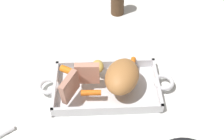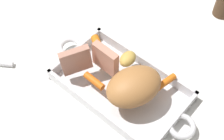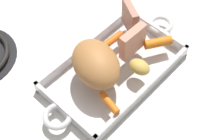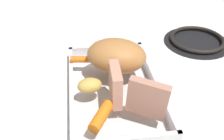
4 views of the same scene
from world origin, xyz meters
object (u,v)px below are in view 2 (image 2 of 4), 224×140
Objects in this scene: roasting_dish at (121,86)px; pork_roast at (134,86)px; roast_slice_thick at (105,59)px; potato_near_roast at (128,59)px; roast_slice_thin at (76,61)px; baby_carrot_northeast at (166,82)px; baby_carrot_short at (94,81)px; baby_carrot_long at (98,46)px.

pork_roast reaches higher than roasting_dish.
roast_slice_thick is 0.06m from potato_near_roast.
roast_slice_thin is 0.13m from potato_near_roast.
roast_slice_thin is 0.22m from baby_carrot_northeast.
baby_carrot_long is at bearing -53.08° from baby_carrot_short.
roasting_dish is 0.08m from roast_slice_thick.
potato_near_roast is (-0.08, -0.10, -0.02)m from roast_slice_thin.
roast_slice_thick is 1.23× the size of baby_carrot_short.
baby_carrot_short is 1.03× the size of baby_carrot_northeast.
roast_slice_thin is at bearing 29.78° from baby_carrot_northeast.
baby_carrot_short is at bearing 45.41° from roasting_dish.
roast_slice_thin is 1.27× the size of baby_carrot_short.
baby_carrot_short reaches higher than baby_carrot_northeast.
roast_slice_thick reaches higher than baby_carrot_short.
roast_slice_thin is 1.32× the size of baby_carrot_northeast.
baby_carrot_northeast is (-0.19, -0.02, -0.00)m from baby_carrot_long.
potato_near_roast is (0.07, -0.07, -0.02)m from pork_roast.
roast_slice_thick is at bearing -79.47° from baby_carrot_short.
potato_near_roast is (-0.02, -0.10, 0.01)m from baby_carrot_short.
potato_near_roast reaches higher than baby_carrot_long.
potato_near_roast reaches higher than baby_carrot_short.
roast_slice_thick is 0.97× the size of roast_slice_thin.
roasting_dish is 6.32× the size of baby_carrot_long.
baby_carrot_short is at bearing 178.58° from roast_slice_thin.
roast_slice_thick reaches higher than roasting_dish.
baby_carrot_long is at bearing 9.83° from potato_near_roast.
pork_roast is at bearing -167.60° from roast_slice_thin.
baby_carrot_northeast is 0.11m from potato_near_roast.
baby_carrot_short is at bearing 100.53° from roast_slice_thick.
roasting_dish is at bearing -134.59° from baby_carrot_short.
roasting_dish is 5.83× the size of roast_slice_thick.
roast_slice_thin is 1.47× the size of potato_near_roast.
roast_slice_thick is at bearing -9.78° from pork_roast.
roasting_dish is at bearing 174.11° from roast_slice_thick.
pork_roast reaches higher than baby_carrot_short.
pork_roast reaches higher than roast_slice_thick.
roast_slice_thin is at bearing 23.21° from roasting_dish.
roast_slice_thick is 1.42× the size of potato_near_roast.
roasting_dish is 0.11m from baby_carrot_northeast.
roasting_dish is at bearing 36.78° from baby_carrot_northeast.
roast_slice_thick is 0.07m from roast_slice_thin.
pork_roast is at bearing 161.84° from baby_carrot_long.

